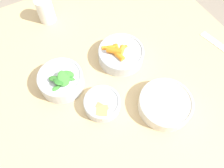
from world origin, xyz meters
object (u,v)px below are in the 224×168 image
bowl_carrots (121,54)px  bowl_greens (61,80)px  cup (45,10)px  bowl_beans_hotdog (165,104)px  bowl_cookies (102,103)px

bowl_carrots → bowl_greens: (0.00, -0.24, 0.01)m
bowl_carrots → cup: size_ratio=1.65×
cup → bowl_greens: bearing=-12.1°
bowl_beans_hotdog → cup: bearing=-161.4°
bowl_carrots → bowl_greens: 0.24m
bowl_carrots → bowl_cookies: (0.15, -0.16, -0.01)m
bowl_greens → bowl_cookies: (0.15, 0.09, -0.01)m
bowl_greens → bowl_carrots: bearing=90.4°
bowl_beans_hotdog → cup: cup is taller
bowl_cookies → bowl_beans_hotdog: bearing=60.2°
bowl_carrots → bowl_greens: size_ratio=1.10×
bowl_beans_hotdog → bowl_cookies: size_ratio=1.45×
bowl_cookies → cup: cup is taller
bowl_greens → bowl_beans_hotdog: 0.37m
bowl_cookies → cup: bearing=-178.4°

